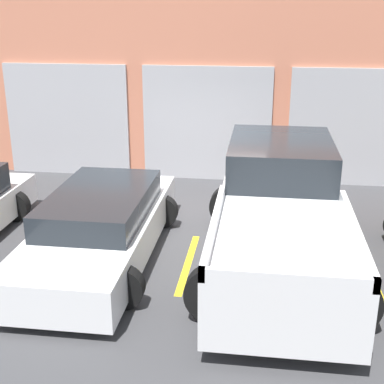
% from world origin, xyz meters
% --- Properties ---
extents(ground_plane, '(28.00, 28.00, 0.00)m').
position_xyz_m(ground_plane, '(0.00, 0.00, 0.00)').
color(ground_plane, '#3D3D3F').
extents(shophouse_building, '(16.71, 0.68, 4.93)m').
position_xyz_m(shophouse_building, '(-0.01, 3.29, 2.42)').
color(shophouse_building, '#D17A5B').
rests_on(shophouse_building, ground).
extents(pickup_truck, '(2.62, 5.39, 1.82)m').
position_xyz_m(pickup_truck, '(1.50, -1.37, 0.86)').
color(pickup_truck, white).
rests_on(pickup_truck, ground).
extents(sedan_white, '(2.16, 4.78, 1.18)m').
position_xyz_m(sedan_white, '(-1.50, -1.65, 0.57)').
color(sedan_white, white).
rests_on(sedan_white, ground).
extents(parking_stripe_left, '(0.12, 2.20, 0.01)m').
position_xyz_m(parking_stripe_left, '(-2.99, -1.68, 0.00)').
color(parking_stripe_left, gold).
rests_on(parking_stripe_left, ground).
extents(parking_stripe_centre, '(0.12, 2.20, 0.01)m').
position_xyz_m(parking_stripe_centre, '(0.00, -1.68, 0.00)').
color(parking_stripe_centre, gold).
rests_on(parking_stripe_centre, ground).
extents(parking_stripe_right, '(0.12, 2.20, 0.01)m').
position_xyz_m(parking_stripe_right, '(2.99, -1.68, 0.00)').
color(parking_stripe_right, gold).
rests_on(parking_stripe_right, ground).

